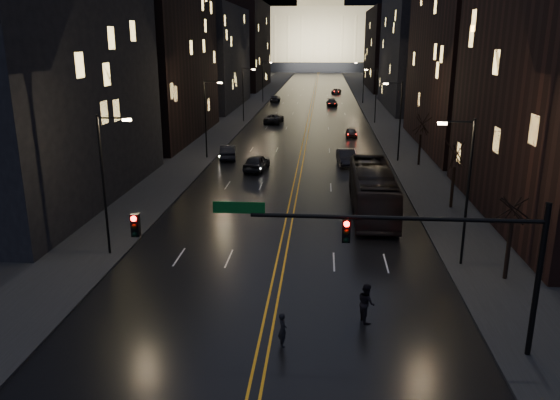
% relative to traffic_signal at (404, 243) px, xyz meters
% --- Properties ---
extents(ground, '(900.00, 900.00, 0.00)m').
position_rel_traffic_signal_xyz_m(ground, '(-5.91, 0.00, -5.10)').
color(ground, black).
rests_on(ground, ground).
extents(road, '(20.00, 320.00, 0.02)m').
position_rel_traffic_signal_xyz_m(road, '(-5.91, 130.00, -5.09)').
color(road, black).
rests_on(road, ground).
extents(sidewalk_left, '(8.00, 320.00, 0.16)m').
position_rel_traffic_signal_xyz_m(sidewalk_left, '(-19.91, 130.00, -5.02)').
color(sidewalk_left, black).
rests_on(sidewalk_left, ground).
extents(sidewalk_right, '(8.00, 320.00, 0.16)m').
position_rel_traffic_signal_xyz_m(sidewalk_right, '(8.09, 130.00, -5.02)').
color(sidewalk_right, black).
rests_on(sidewalk_right, ground).
extents(center_line, '(0.62, 320.00, 0.01)m').
position_rel_traffic_signal_xyz_m(center_line, '(-5.91, 130.00, -5.08)').
color(center_line, orange).
rests_on(center_line, road).
extents(building_left_near, '(12.00, 28.00, 22.00)m').
position_rel_traffic_signal_xyz_m(building_left_near, '(-26.91, 22.00, 5.90)').
color(building_left_near, black).
rests_on(building_left_near, ground).
extents(building_left_mid, '(12.00, 30.00, 28.00)m').
position_rel_traffic_signal_xyz_m(building_left_mid, '(-26.91, 54.00, 8.90)').
color(building_left_mid, black).
rests_on(building_left_mid, ground).
extents(building_left_far, '(12.00, 34.00, 20.00)m').
position_rel_traffic_signal_xyz_m(building_left_far, '(-26.91, 92.00, 4.90)').
color(building_left_far, black).
rests_on(building_left_far, ground).
extents(building_left_dist, '(12.00, 40.00, 24.00)m').
position_rel_traffic_signal_xyz_m(building_left_dist, '(-26.91, 140.00, 6.90)').
color(building_left_dist, black).
rests_on(building_left_dist, ground).
extents(building_right_mid, '(12.00, 34.00, 26.00)m').
position_rel_traffic_signal_xyz_m(building_right_mid, '(15.09, 92.00, 7.90)').
color(building_right_mid, black).
rests_on(building_right_mid, ground).
extents(building_right_dist, '(12.00, 40.00, 22.00)m').
position_rel_traffic_signal_xyz_m(building_right_dist, '(15.09, 140.00, 5.90)').
color(building_right_dist, black).
rests_on(building_right_dist, ground).
extents(capitol, '(90.00, 50.00, 58.50)m').
position_rel_traffic_signal_xyz_m(capitol, '(-5.91, 250.00, 12.05)').
color(capitol, black).
rests_on(capitol, ground).
extents(traffic_signal, '(17.29, 0.45, 7.00)m').
position_rel_traffic_signal_xyz_m(traffic_signal, '(0.00, 0.00, 0.00)').
color(traffic_signal, black).
rests_on(traffic_signal, ground).
extents(streetlamp_right_near, '(2.13, 0.25, 9.00)m').
position_rel_traffic_signal_xyz_m(streetlamp_right_near, '(4.91, 10.00, -0.02)').
color(streetlamp_right_near, black).
rests_on(streetlamp_right_near, ground).
extents(streetlamp_left_near, '(2.13, 0.25, 9.00)m').
position_rel_traffic_signal_xyz_m(streetlamp_left_near, '(-16.72, 10.00, -0.02)').
color(streetlamp_left_near, black).
rests_on(streetlamp_left_near, ground).
extents(streetlamp_right_mid, '(2.13, 0.25, 9.00)m').
position_rel_traffic_signal_xyz_m(streetlamp_right_mid, '(4.91, 40.00, -0.02)').
color(streetlamp_right_mid, black).
rests_on(streetlamp_right_mid, ground).
extents(streetlamp_left_mid, '(2.13, 0.25, 9.00)m').
position_rel_traffic_signal_xyz_m(streetlamp_left_mid, '(-16.72, 40.00, -0.02)').
color(streetlamp_left_mid, black).
rests_on(streetlamp_left_mid, ground).
extents(streetlamp_right_far, '(2.13, 0.25, 9.00)m').
position_rel_traffic_signal_xyz_m(streetlamp_right_far, '(4.91, 70.00, -0.02)').
color(streetlamp_right_far, black).
rests_on(streetlamp_right_far, ground).
extents(streetlamp_left_far, '(2.13, 0.25, 9.00)m').
position_rel_traffic_signal_xyz_m(streetlamp_left_far, '(-16.72, 70.00, -0.02)').
color(streetlamp_left_far, black).
rests_on(streetlamp_left_far, ground).
extents(streetlamp_right_dist, '(2.13, 0.25, 9.00)m').
position_rel_traffic_signal_xyz_m(streetlamp_right_dist, '(4.91, 100.00, -0.02)').
color(streetlamp_right_dist, black).
rests_on(streetlamp_right_dist, ground).
extents(streetlamp_left_dist, '(2.13, 0.25, 9.00)m').
position_rel_traffic_signal_xyz_m(streetlamp_left_dist, '(-16.72, 100.00, -0.02)').
color(streetlamp_left_dist, black).
rests_on(streetlamp_left_dist, ground).
extents(tree_right_near, '(2.40, 2.40, 6.65)m').
position_rel_traffic_signal_xyz_m(tree_right_near, '(7.09, 8.00, -0.58)').
color(tree_right_near, black).
rests_on(tree_right_near, ground).
extents(tree_right_mid, '(2.40, 2.40, 6.65)m').
position_rel_traffic_signal_xyz_m(tree_right_mid, '(7.09, 22.00, -0.58)').
color(tree_right_mid, black).
rests_on(tree_right_mid, ground).
extents(tree_right_far, '(2.40, 2.40, 6.65)m').
position_rel_traffic_signal_xyz_m(tree_right_far, '(7.09, 38.00, -0.58)').
color(tree_right_far, black).
rests_on(tree_right_far, ground).
extents(bus, '(3.19, 13.27, 3.69)m').
position_rel_traffic_signal_xyz_m(bus, '(0.53, 20.46, -3.26)').
color(bus, black).
rests_on(bus, ground).
extents(oncoming_car_a, '(2.67, 5.27, 1.72)m').
position_rel_traffic_signal_xyz_m(oncoming_car_a, '(-10.39, 34.50, -4.24)').
color(oncoming_car_a, black).
rests_on(oncoming_car_a, ground).
extents(oncoming_car_b, '(2.42, 5.24, 1.66)m').
position_rel_traffic_signal_xyz_m(oncoming_car_b, '(-14.41, 40.15, -4.27)').
color(oncoming_car_b, black).
rests_on(oncoming_car_b, ground).
extents(oncoming_car_c, '(3.25, 6.02, 1.60)m').
position_rel_traffic_signal_xyz_m(oncoming_car_c, '(-11.67, 69.24, -4.30)').
color(oncoming_car_c, black).
rests_on(oncoming_car_c, ground).
extents(oncoming_car_d, '(2.09, 4.98, 1.44)m').
position_rel_traffic_signal_xyz_m(oncoming_car_d, '(-14.41, 102.77, -4.38)').
color(oncoming_car_d, black).
rests_on(oncoming_car_d, ground).
extents(receding_car_a, '(2.21, 5.26, 1.69)m').
position_rel_traffic_signal_xyz_m(receding_car_a, '(-0.81, 38.00, -4.26)').
color(receding_car_a, black).
rests_on(receding_car_a, ground).
extents(receding_car_b, '(1.60, 3.84, 1.30)m').
position_rel_traffic_signal_xyz_m(receding_car_b, '(0.60, 56.25, -4.45)').
color(receding_car_b, black).
rests_on(receding_car_b, ground).
extents(receding_car_c, '(2.43, 5.20, 1.47)m').
position_rel_traffic_signal_xyz_m(receding_car_c, '(-1.69, 94.87, -4.37)').
color(receding_car_c, black).
rests_on(receding_car_c, ground).
extents(receding_car_d, '(2.74, 4.99, 1.33)m').
position_rel_traffic_signal_xyz_m(receding_car_d, '(-0.21, 123.23, -4.44)').
color(receding_car_d, black).
rests_on(receding_car_d, ground).
extents(pedestrian_a, '(0.57, 0.69, 1.61)m').
position_rel_traffic_signal_xyz_m(pedestrian_a, '(-5.07, 0.08, -4.30)').
color(pedestrian_a, black).
rests_on(pedestrian_a, ground).
extents(pedestrian_b, '(0.79, 1.07, 1.97)m').
position_rel_traffic_signal_xyz_m(pedestrian_b, '(-1.18, 2.68, -4.12)').
color(pedestrian_b, black).
rests_on(pedestrian_b, ground).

